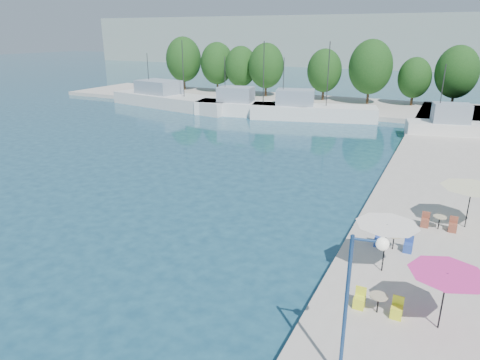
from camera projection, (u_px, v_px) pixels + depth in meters
The scene contains 21 objects.
quay_far at pixel (322, 105), 65.78m from camera, with size 90.00×16.00×0.60m, color #AEA79D.
hill_west at pixel (336, 41), 151.21m from camera, with size 180.00×40.00×16.00m, color #919E93.
trawler_01 at pixel (171, 100), 65.53m from camera, with size 22.46×9.57×10.20m.
trawler_02 at pixel (249, 108), 58.66m from camera, with size 15.97×6.44×10.20m.
trawler_03 at pixel (310, 111), 56.13m from camera, with size 16.66×8.21×10.20m.
trawler_04 at pixel (464, 130), 45.28m from camera, with size 12.50×5.55×10.20m.
tree_01 at pixel (184, 59), 78.67m from camera, with size 6.45×6.45×9.55m.
tree_02 at pixel (217, 63), 76.05m from camera, with size 5.86×5.86×8.67m.
tree_03 at pixel (241, 67), 73.44m from camera, with size 5.47×5.47×8.10m.
tree_04 at pixel (266, 66), 70.56m from camera, with size 5.86×5.86×8.67m.
tree_05 at pixel (324, 71), 66.87m from camera, with size 5.34×5.34×7.91m.
tree_06 at pixel (371, 67), 62.85m from camera, with size 6.34×6.34×9.38m.
tree_07 at pixel (415, 78), 62.00m from camera, with size 4.68×4.68×6.93m.
tree_08 at pixel (457, 72), 59.80m from camera, with size 5.84×5.84×8.64m.
umbrella_pink at pixel (446, 280), 15.04m from camera, with size 2.70×2.70×2.29m.
umbrella_white at pixel (387, 230), 18.80m from camera, with size 2.77×2.77×2.31m.
umbrella_cream at pixel (471, 192), 23.16m from camera, with size 3.23×3.23×2.34m.
cafe_table_01 at pixel (378, 306), 16.49m from camera, with size 1.82×0.70×0.76m.
cafe_table_02 at pixel (393, 244), 21.32m from camera, with size 1.82×0.70×0.76m.
cafe_table_03 at pixel (439, 224), 23.48m from camera, with size 1.82×0.70×0.76m.
street_lamp at pixel (360, 285), 12.17m from camera, with size 1.03×0.38×5.03m.
Camera 1 is at (9.98, 2.30, 10.89)m, focal length 32.00 mm.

